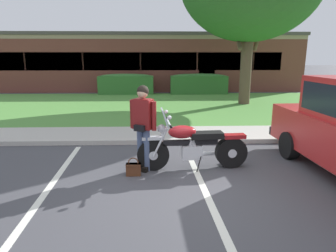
{
  "coord_description": "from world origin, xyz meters",
  "views": [
    {
      "loc": [
        -0.73,
        -4.78,
        2.24
      ],
      "look_at": [
        -0.53,
        1.05,
        0.85
      ],
      "focal_mm": 31.43,
      "sensor_mm": 36.0,
      "label": 1
    }
  ],
  "objects": [
    {
      "name": "hedge_center_left",
      "position": [
        1.68,
        12.71,
        0.65
      ],
      "size": [
        3.34,
        0.9,
        1.24
      ],
      "color": "#336B2D",
      "rests_on": "ground"
    },
    {
      "name": "stall_stripe_0",
      "position": [
        -2.66,
        0.2,
        0.0
      ],
      "size": [
        0.32,
        4.4,
        0.01
      ],
      "primitive_type": "cube",
      "rotation": [
        0.0,
        0.0,
        0.04
      ],
      "color": "silver",
      "rests_on": "ground"
    },
    {
      "name": "ground_plane",
      "position": [
        0.0,
        0.0,
        0.0
      ],
      "size": [
        140.0,
        140.0,
        0.0
      ],
      "primitive_type": "plane",
      "color": "#424247"
    },
    {
      "name": "handbag",
      "position": [
        -1.22,
        0.53,
        0.14
      ],
      "size": [
        0.28,
        0.13,
        0.36
      ],
      "color": "#562D19",
      "rests_on": "ground"
    },
    {
      "name": "curb_strip",
      "position": [
        0.0,
        2.64,
        0.06
      ],
      "size": [
        60.0,
        0.2,
        0.12
      ],
      "primitive_type": "cube",
      "color": "#B7B2A8",
      "rests_on": "ground"
    },
    {
      "name": "hedge_left",
      "position": [
        -2.62,
        12.71,
        0.65
      ],
      "size": [
        3.2,
        0.9,
        1.24
      ],
      "color": "#336B2D",
      "rests_on": "ground"
    },
    {
      "name": "brick_building",
      "position": [
        -1.81,
        19.46,
        1.85
      ],
      "size": [
        20.96,
        11.38,
        3.7
      ],
      "color": "brown",
      "rests_on": "ground"
    },
    {
      "name": "grass_lawn",
      "position": [
        0.0,
        8.55,
        0.03
      ],
      "size": [
        60.0,
        8.63,
        0.06
      ],
      "primitive_type": "cube",
      "color": "#518E3D",
      "rests_on": "ground"
    },
    {
      "name": "concrete_walk",
      "position": [
        0.0,
        3.49,
        0.04
      ],
      "size": [
        60.0,
        1.5,
        0.08
      ],
      "primitive_type": "cube",
      "color": "#B7B2A8",
      "rests_on": "ground"
    },
    {
      "name": "stall_stripe_1",
      "position": [
        0.04,
        0.2,
        0.0
      ],
      "size": [
        0.32,
        4.4,
        0.01
      ],
      "primitive_type": "cube",
      "rotation": [
        0.0,
        0.0,
        0.04
      ],
      "color": "silver",
      "rests_on": "ground"
    },
    {
      "name": "motorcycle",
      "position": [
        0.04,
        0.86,
        0.49
      ],
      "size": [
        2.24,
        0.82,
        1.26
      ],
      "color": "black",
      "rests_on": "ground"
    },
    {
      "name": "rider_person",
      "position": [
        -1.03,
        0.81,
        0.99
      ],
      "size": [
        0.52,
        0.39,
        1.7
      ],
      "color": "black",
      "rests_on": "ground"
    }
  ]
}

